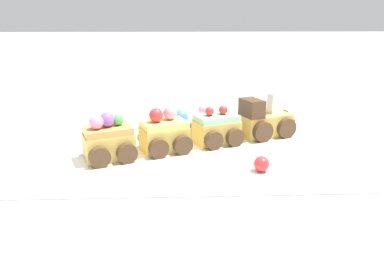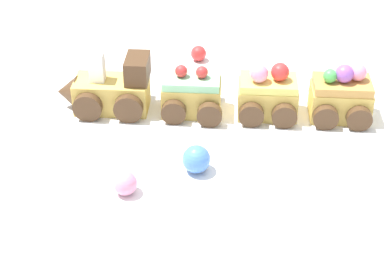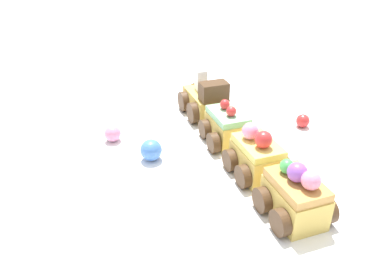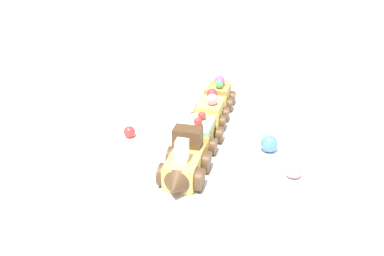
% 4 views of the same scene
% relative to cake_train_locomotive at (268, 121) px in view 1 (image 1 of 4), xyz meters
% --- Properties ---
extents(ground_plane, '(10.00, 10.00, 0.00)m').
position_rel_cake_train_locomotive_xyz_m(ground_plane, '(-0.13, -0.02, -0.04)').
color(ground_plane, beige).
extents(display_board, '(0.77, 0.38, 0.01)m').
position_rel_cake_train_locomotive_xyz_m(display_board, '(-0.13, -0.02, -0.03)').
color(display_board, white).
rests_on(display_board, ground_plane).
extents(cake_train_locomotive, '(0.12, 0.09, 0.07)m').
position_rel_cake_train_locomotive_xyz_m(cake_train_locomotive, '(0.00, 0.00, 0.00)').
color(cake_train_locomotive, '#E0BC56').
rests_on(cake_train_locomotive, display_board).
extents(cake_car_mint, '(0.09, 0.09, 0.06)m').
position_rel_cake_train_locomotive_xyz_m(cake_car_mint, '(-0.09, -0.04, -0.00)').
color(cake_car_mint, '#E0BC56').
rests_on(cake_car_mint, display_board).
extents(cake_car_lemon, '(0.09, 0.09, 0.07)m').
position_rel_cake_train_locomotive_xyz_m(cake_car_lemon, '(-0.18, -0.07, 0.00)').
color(cake_car_lemon, '#E0BC56').
rests_on(cake_car_lemon, display_board).
extents(cake_car_caramel, '(0.09, 0.09, 0.07)m').
position_rel_cake_train_locomotive_xyz_m(cake_car_caramel, '(-0.26, -0.10, 0.00)').
color(cake_car_caramel, '#E0BC56').
rests_on(cake_car_caramel, display_board).
extents(gumball_pink, '(0.02, 0.02, 0.02)m').
position_rel_cake_train_locomotive_xyz_m(gumball_pink, '(-0.10, 0.13, -0.01)').
color(gumball_pink, pink).
rests_on(gumball_pink, display_board).
extents(gumball_blue, '(0.03, 0.03, 0.03)m').
position_rel_cake_train_locomotive_xyz_m(gumball_blue, '(-0.15, 0.07, -0.01)').
color(gumball_blue, '#4C84E0').
rests_on(gumball_blue, display_board).
extents(gumball_red, '(0.02, 0.02, 0.02)m').
position_rel_cake_train_locomotive_xyz_m(gumball_red, '(-0.04, -0.16, -0.01)').
color(gumball_red, red).
rests_on(gumball_red, display_board).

